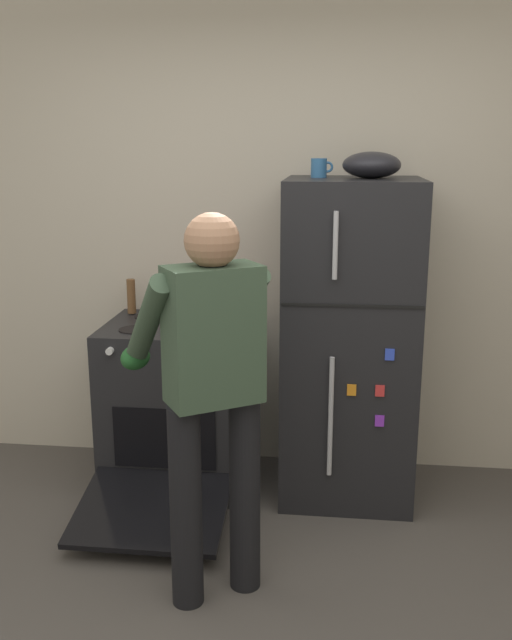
# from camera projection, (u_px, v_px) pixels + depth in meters

# --- Properties ---
(kitchen_wall_back) EXTENTS (6.00, 0.10, 2.70)m
(kitchen_wall_back) POSITION_uv_depth(u_px,v_px,m) (283.00, 233.00, 3.97)
(kitchen_wall_back) COLOR beige
(kitchen_wall_back) RESTS_ON ground
(refrigerator) EXTENTS (0.68, 0.72, 1.68)m
(refrigerator) POSITION_uv_depth(u_px,v_px,m) (349.00, 341.00, 3.69)
(refrigerator) COLOR black
(refrigerator) RESTS_ON ground
(stove_range) EXTENTS (0.76, 1.21, 0.91)m
(stove_range) POSITION_uv_depth(u_px,v_px,m) (177.00, 406.00, 3.87)
(stove_range) COLOR black
(stove_range) RESTS_ON ground
(person_cook) EXTENTS (0.67, 0.71, 1.60)m
(person_cook) POSITION_uv_depth(u_px,v_px,m) (210.00, 375.00, 2.77)
(person_cook) COLOR black
(person_cook) RESTS_ON ground
(red_pot) EXTENTS (0.35, 0.25, 0.14)m
(red_pot) POSITION_uv_depth(u_px,v_px,m) (203.00, 313.00, 3.69)
(red_pot) COLOR red
(red_pot) RESTS_ON stove_range
(coffee_mug) EXTENTS (0.11, 0.08, 0.10)m
(coffee_mug) POSITION_uv_depth(u_px,v_px,m) (319.00, 168.00, 3.54)
(coffee_mug) COLOR #2D6093
(coffee_mug) RESTS_ON refrigerator
(pepper_mill) EXTENTS (0.05, 0.05, 0.19)m
(pepper_mill) POSITION_uv_depth(u_px,v_px,m) (131.00, 296.00, 3.98)
(pepper_mill) COLOR brown
(pepper_mill) RESTS_ON stove_range
(mixing_bowl) EXTENTS (0.29, 0.29, 0.13)m
(mixing_bowl) POSITION_uv_depth(u_px,v_px,m) (372.00, 165.00, 3.46)
(mixing_bowl) COLOR black
(mixing_bowl) RESTS_ON refrigerator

